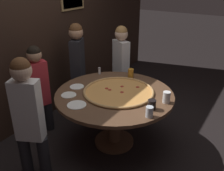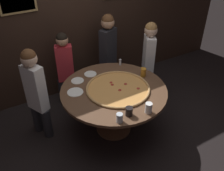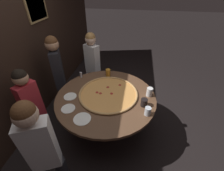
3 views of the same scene
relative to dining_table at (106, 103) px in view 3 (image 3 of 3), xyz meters
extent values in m
plane|color=black|center=(0.00, 0.00, -0.60)|extent=(24.00, 24.00, 0.00)
cube|color=black|center=(0.00, 1.33, 0.70)|extent=(6.40, 0.06, 2.60)
cube|color=#9E7F4C|center=(0.80, 1.29, 1.15)|extent=(0.52, 0.02, 0.40)
cube|color=slate|center=(0.80, 1.28, 1.15)|extent=(0.46, 0.01, 0.34)
cylinder|color=brown|center=(0.00, 0.00, 0.12)|extent=(1.46, 1.46, 0.04)
cylinder|color=brown|center=(0.00, 0.00, -0.25)|extent=(0.16, 0.16, 0.70)
cylinder|color=brown|center=(0.00, 0.00, -0.58)|extent=(0.52, 0.52, 0.04)
cylinder|color=#E0994C|center=(0.05, -0.03, 0.15)|extent=(0.84, 0.84, 0.01)
torus|color=tan|center=(0.05, -0.03, 0.16)|extent=(0.88, 0.88, 0.03)
cylinder|color=#A8281E|center=(0.29, -0.17, 0.16)|extent=(0.04, 0.04, 0.00)
cylinder|color=#A8281E|center=(0.20, 0.01, 0.16)|extent=(0.04, 0.04, 0.00)
cylinder|color=#A8281E|center=(0.02, 0.08, 0.16)|extent=(0.04, 0.04, 0.00)
cylinder|color=#A8281E|center=(0.05, -0.08, 0.16)|extent=(0.04, 0.04, 0.00)
cylinder|color=#A8281E|center=(0.04, 0.14, 0.16)|extent=(0.04, 0.04, 0.00)
cylinder|color=#BC7A23|center=(0.54, 0.07, 0.21)|extent=(0.08, 0.08, 0.13)
cylinder|color=white|center=(0.12, -0.63, 0.21)|extent=(0.09, 0.09, 0.13)
cylinder|color=silver|center=(-0.27, -0.60, 0.20)|extent=(0.08, 0.08, 0.12)
cylinder|color=black|center=(-0.11, -0.55, 0.20)|extent=(0.09, 0.09, 0.11)
cylinder|color=white|center=(-0.35, 0.43, 0.15)|extent=(0.18, 0.18, 0.01)
cylinder|color=white|center=(-0.11, 0.51, 0.15)|extent=(0.18, 0.18, 0.01)
cylinder|color=white|center=(-0.49, 0.19, 0.15)|extent=(0.22, 0.22, 0.01)
cylinder|color=silver|center=(0.42, 0.52, 0.19)|extent=(0.04, 0.04, 0.08)
cylinder|color=#B7B7BC|center=(0.42, 0.52, 0.24)|extent=(0.04, 0.04, 0.01)
cylinder|color=#232328|center=(0.98, 0.56, -0.36)|extent=(0.17, 0.17, 0.47)
cylinder|color=#232328|center=(0.89, 0.37, -0.36)|extent=(0.17, 0.17, 0.47)
cube|color=white|center=(0.94, 0.47, 0.21)|extent=(0.26, 0.32, 0.66)
sphere|color=beige|center=(0.94, 0.47, 0.64)|extent=(0.20, 0.20, 0.20)
sphere|color=#9E703D|center=(0.94, 0.47, 0.67)|extent=(0.19, 0.19, 0.19)
cylinder|color=#232328|center=(0.54, 1.00, -0.35)|extent=(0.18, 0.18, 0.49)
cylinder|color=#232328|center=(0.34, 0.90, -0.35)|extent=(0.18, 0.18, 0.49)
cube|color=#232328|center=(0.44, 0.95, 0.25)|extent=(0.34, 0.27, 0.69)
sphere|color=tan|center=(0.44, 0.95, 0.70)|extent=(0.21, 0.21, 0.21)
sphere|color=brown|center=(0.44, 0.95, 0.74)|extent=(0.20, 0.20, 0.20)
cylinder|color=#232328|center=(-0.23, 0.97, -0.38)|extent=(0.15, 0.15, 0.44)
cylinder|color=#232328|center=(-0.42, 1.03, -0.38)|extent=(0.15, 0.15, 0.44)
cube|color=red|center=(-0.33, 1.00, 0.15)|extent=(0.29, 0.22, 0.61)
sphere|color=tan|center=(-0.33, 1.00, 0.55)|extent=(0.19, 0.19, 0.19)
sphere|color=black|center=(-0.33, 1.00, 0.58)|extent=(0.17, 0.17, 0.17)
cylinder|color=#232328|center=(-0.90, 0.36, -0.36)|extent=(0.17, 0.17, 0.48)
cube|color=white|center=(-0.94, 0.45, 0.22)|extent=(0.26, 0.32, 0.67)
sphere|color=beige|center=(-0.94, 0.45, 0.65)|extent=(0.21, 0.21, 0.21)
sphere|color=brown|center=(-0.94, 0.45, 0.69)|extent=(0.19, 0.19, 0.19)
camera|label=1|loc=(-2.33, -1.47, 1.51)|focal=40.00mm
camera|label=2|loc=(-1.41, -2.40, 2.12)|focal=40.00mm
camera|label=3|loc=(-1.65, -0.39, 1.56)|focal=24.00mm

